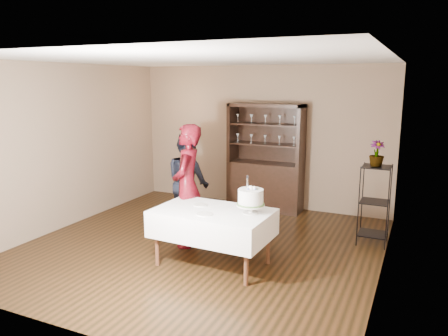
{
  "coord_description": "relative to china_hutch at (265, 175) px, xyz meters",
  "views": [
    {
      "loc": [
        2.86,
        -5.41,
        2.42
      ],
      "look_at": [
        0.32,
        0.1,
        1.2
      ],
      "focal_mm": 35.0,
      "sensor_mm": 36.0,
      "label": 1
    }
  ],
  "objects": [
    {
      "name": "cake_table",
      "position": [
        0.24,
        -2.75,
        -0.09
      ],
      "size": [
        1.55,
        0.99,
        0.76
      ],
      "rotation": [
        0.0,
        0.0,
        -0.04
      ],
      "color": "white",
      "rests_on": "floor"
    },
    {
      "name": "back_wall",
      "position": [
        -0.2,
        0.25,
        0.69
      ],
      "size": [
        5.0,
        0.02,
        2.7
      ],
      "primitive_type": "cube",
      "color": "#77644D",
      "rests_on": "floor"
    },
    {
      "name": "plate_far",
      "position": [
        -0.0,
        -2.63,
        0.1
      ],
      "size": [
        0.21,
        0.21,
        0.01
      ],
      "primitive_type": "cylinder",
      "rotation": [
        0.0,
        0.0,
        0.11
      ],
      "color": "silver",
      "rests_on": "cake_table"
    },
    {
      "name": "potted_plant",
      "position": [
        2.06,
        -1.06,
        0.71
      ],
      "size": [
        0.27,
        0.27,
        0.38
      ],
      "primitive_type": "imported",
      "rotation": [
        0.0,
        0.0,
        0.34
      ],
      "color": "#497437",
      "rests_on": "plant_etagere"
    },
    {
      "name": "china_hutch",
      "position": [
        0.0,
        0.0,
        0.0
      ],
      "size": [
        1.4,
        0.48,
        2.0
      ],
      "color": "black",
      "rests_on": "floor"
    },
    {
      "name": "woman",
      "position": [
        -0.42,
        -2.25,
        0.24
      ],
      "size": [
        0.6,
        0.75,
        1.81
      ],
      "primitive_type": "imported",
      "rotation": [
        0.0,
        0.0,
        -1.29
      ],
      "color": "#3A050E",
      "rests_on": "floor"
    },
    {
      "name": "cake",
      "position": [
        0.74,
        -2.68,
        0.29
      ],
      "size": [
        0.36,
        0.36,
        0.5
      ],
      "rotation": [
        0.0,
        0.0,
        0.06
      ],
      "color": "silver",
      "rests_on": "cake_table"
    },
    {
      "name": "plate_near",
      "position": [
        0.23,
        -2.97,
        0.1
      ],
      "size": [
        0.27,
        0.27,
        0.01
      ],
      "primitive_type": "cylinder",
      "rotation": [
        0.0,
        0.0,
        0.39
      ],
      "color": "silver",
      "rests_on": "cake_table"
    },
    {
      "name": "floor",
      "position": [
        -0.2,
        -2.25,
        -0.66
      ],
      "size": [
        5.0,
        5.0,
        0.0
      ],
      "primitive_type": "plane",
      "color": "black",
      "rests_on": "ground"
    },
    {
      "name": "wall_right",
      "position": [
        2.3,
        -2.25,
        0.69
      ],
      "size": [
        0.02,
        5.0,
        2.7
      ],
      "primitive_type": "cube",
      "color": "#77644D",
      "rests_on": "floor"
    },
    {
      "name": "plant_etagere",
      "position": [
        2.08,
        -1.05,
        -0.01
      ],
      "size": [
        0.42,
        0.42,
        1.2
      ],
      "color": "black",
      "rests_on": "floor"
    },
    {
      "name": "ceiling",
      "position": [
        -0.2,
        -2.25,
        2.04
      ],
      "size": [
        5.0,
        5.0,
        0.0
      ],
      "primitive_type": "plane",
      "rotation": [
        3.14,
        0.0,
        0.0
      ],
      "color": "silver",
      "rests_on": "back_wall"
    },
    {
      "name": "wall_left",
      "position": [
        -2.7,
        -2.25,
        0.69
      ],
      "size": [
        0.02,
        5.0,
        2.7
      ],
      "primitive_type": "cube",
      "color": "#77644D",
      "rests_on": "floor"
    },
    {
      "name": "man",
      "position": [
        -0.74,
        -1.66,
        0.14
      ],
      "size": [
        0.99,
        0.93,
        1.61
      ],
      "primitive_type": "imported",
      "rotation": [
        0.0,
        0.0,
        2.58
      ],
      "color": "black",
      "rests_on": "floor"
    }
  ]
}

